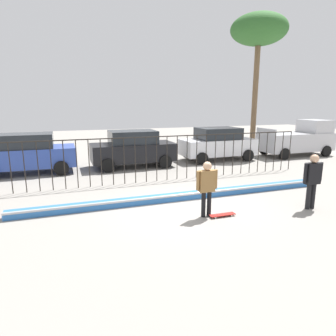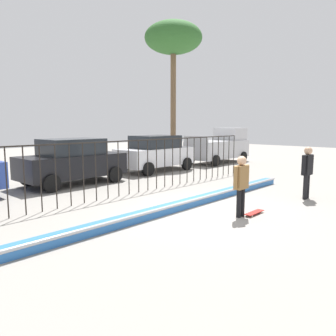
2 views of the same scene
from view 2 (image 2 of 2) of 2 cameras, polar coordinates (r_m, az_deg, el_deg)
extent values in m
plane|color=gray|center=(9.66, 7.11, -7.46)|extent=(60.00, 60.00, 0.00)
cube|color=#2D6BB7|center=(10.11, 3.36, -6.09)|extent=(11.00, 0.36, 0.22)
cylinder|color=#B2B2B7|center=(9.97, 4.17, -5.64)|extent=(11.00, 0.09, 0.09)
cylinder|color=black|center=(9.67, -26.07, -2.30)|extent=(0.04, 0.04, 1.93)
cylinder|color=black|center=(9.85, -23.54, -1.99)|extent=(0.04, 0.04, 1.93)
cylinder|color=black|center=(10.04, -21.11, -1.70)|extent=(0.04, 0.04, 1.93)
cylinder|color=black|center=(10.25, -18.77, -1.41)|extent=(0.04, 0.04, 1.93)
cylinder|color=black|center=(10.48, -16.53, -1.13)|extent=(0.04, 0.04, 1.93)
cylinder|color=black|center=(10.72, -14.39, -0.86)|extent=(0.04, 0.04, 1.93)
cylinder|color=black|center=(10.98, -12.35, -0.61)|extent=(0.04, 0.04, 1.93)
cylinder|color=black|center=(11.25, -10.40, -0.36)|extent=(0.04, 0.04, 1.93)
cylinder|color=black|center=(11.53, -8.55, -0.13)|extent=(0.04, 0.04, 1.93)
cylinder|color=black|center=(11.82, -6.78, 0.09)|extent=(0.04, 0.04, 1.93)
cylinder|color=black|center=(12.13, -5.11, 0.30)|extent=(0.04, 0.04, 1.93)
cylinder|color=black|center=(12.44, -3.52, 0.50)|extent=(0.04, 0.04, 1.93)
cylinder|color=black|center=(12.77, -2.00, 0.69)|extent=(0.04, 0.04, 1.93)
cylinder|color=black|center=(13.10, -0.57, 0.87)|extent=(0.04, 0.04, 1.93)
cylinder|color=black|center=(13.44, 0.80, 1.05)|extent=(0.04, 0.04, 1.93)
cylinder|color=black|center=(13.79, 2.10, 1.21)|extent=(0.04, 0.04, 1.93)
cylinder|color=black|center=(14.15, 3.33, 1.36)|extent=(0.04, 0.04, 1.93)
cylinder|color=black|center=(14.51, 4.50, 1.50)|extent=(0.04, 0.04, 1.93)
cylinder|color=black|center=(14.88, 5.61, 1.64)|extent=(0.04, 0.04, 1.93)
cylinder|color=black|center=(15.25, 6.67, 1.77)|extent=(0.04, 0.04, 1.93)
cylinder|color=black|center=(15.63, 7.68, 1.89)|extent=(0.04, 0.04, 1.93)
cylinder|color=black|center=(16.01, 8.65, 2.01)|extent=(0.04, 0.04, 1.93)
cylinder|color=black|center=(16.40, 9.56, 2.12)|extent=(0.04, 0.04, 1.93)
cylinder|color=black|center=(16.79, 10.44, 2.23)|extent=(0.04, 0.04, 1.93)
cylinder|color=black|center=(17.18, 11.27, 2.33)|extent=(0.04, 0.04, 1.93)
cube|color=black|center=(11.74, -6.86, 4.68)|extent=(14.00, 0.04, 0.04)
cylinder|color=black|center=(9.11, 12.11, -5.99)|extent=(0.13, 0.13, 0.77)
cylinder|color=black|center=(9.27, 12.69, -5.78)|extent=(0.13, 0.13, 0.77)
cube|color=olive|center=(9.05, 12.53, -1.56)|extent=(0.47, 0.20, 0.64)
sphere|color=tan|center=(8.99, 12.61, 1.23)|extent=(0.25, 0.25, 0.25)
cylinder|color=olive|center=(8.81, 11.60, -1.56)|extent=(0.10, 0.10, 0.57)
cylinder|color=olive|center=(9.29, 13.42, -1.14)|extent=(0.10, 0.10, 0.57)
cube|color=#A51E19|center=(9.57, 14.66, -7.41)|extent=(0.80, 0.20, 0.02)
cylinder|color=silver|center=(9.84, 15.02, -7.22)|extent=(0.05, 0.03, 0.05)
cylinder|color=silver|center=(9.77, 15.80, -7.35)|extent=(0.05, 0.03, 0.05)
cylinder|color=silver|center=(9.38, 13.46, -7.90)|extent=(0.05, 0.03, 0.05)
cylinder|color=silver|center=(9.31, 14.27, -8.04)|extent=(0.05, 0.03, 0.05)
cylinder|color=black|center=(11.94, 22.58, -3.08)|extent=(0.14, 0.14, 0.81)
cylinder|color=black|center=(12.12, 22.90, -2.95)|extent=(0.14, 0.14, 0.81)
cube|color=black|center=(11.93, 22.92, 0.50)|extent=(0.50, 0.21, 0.67)
sphere|color=tan|center=(11.88, 23.04, 2.75)|extent=(0.27, 0.27, 0.27)
cylinder|color=black|center=(11.64, 22.43, 0.54)|extent=(0.11, 0.11, 0.60)
cylinder|color=black|center=(12.20, 23.41, 0.79)|extent=(0.11, 0.11, 0.60)
cube|color=black|center=(14.31, -16.15, 0.43)|extent=(4.30, 1.90, 0.90)
cube|color=#1E2328|center=(14.24, -16.27, 3.55)|extent=(2.37, 1.71, 0.66)
cylinder|color=black|center=(15.94, -13.37, -0.40)|extent=(0.68, 0.22, 0.68)
cylinder|color=black|center=(14.42, -9.15, -1.12)|extent=(0.68, 0.22, 0.68)
cylinder|color=black|center=(14.54, -22.97, -1.56)|extent=(0.68, 0.22, 0.68)
cylinder|color=black|center=(12.85, -19.46, -2.52)|extent=(0.68, 0.22, 0.68)
cube|color=silver|center=(17.63, -2.18, 2.02)|extent=(4.30, 1.90, 0.90)
cube|color=#1E2328|center=(17.57, -2.20, 4.55)|extent=(2.37, 1.71, 0.66)
cylinder|color=black|center=(19.38, -1.11, 1.19)|extent=(0.68, 0.22, 0.68)
cylinder|color=black|center=(18.12, 3.22, 0.74)|extent=(0.68, 0.22, 0.68)
cylinder|color=black|center=(17.40, -7.80, 0.39)|extent=(0.68, 0.22, 0.68)
cylinder|color=black|center=(15.99, -3.46, -0.18)|extent=(0.68, 0.22, 0.68)
cube|color=#B7B7BC|center=(21.62, 8.56, 3.24)|extent=(4.70, 1.90, 1.10)
cube|color=#B7B7BC|center=(22.78, 10.67, 5.80)|extent=(1.50, 1.75, 0.80)
cube|color=#B7B7BC|center=(19.73, 4.84, 5.01)|extent=(0.12, 1.75, 0.36)
cylinder|color=black|center=(23.51, 8.81, 2.23)|extent=(0.68, 0.22, 0.68)
cylinder|color=black|center=(22.51, 12.82, 1.90)|extent=(0.68, 0.22, 0.68)
cylinder|color=black|center=(20.95, 3.92, 1.66)|extent=(0.68, 0.22, 0.68)
cylinder|color=black|center=(19.82, 8.20, 1.26)|extent=(0.68, 0.22, 0.68)
cylinder|color=brown|center=(22.10, 0.91, 10.15)|extent=(0.36, 0.36, 6.97)
ellipsoid|color=#2D6028|center=(22.75, 0.93, 21.55)|extent=(3.70, 3.70, 2.03)
camera|label=1|loc=(5.00, 82.08, 10.30)|focal=31.99mm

